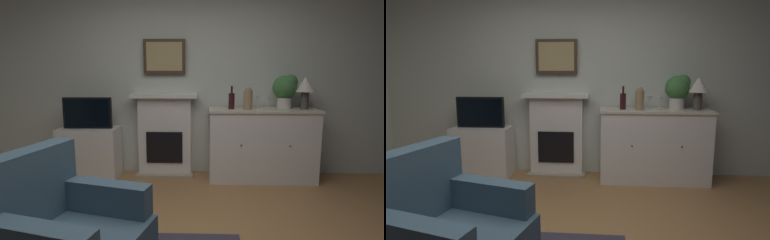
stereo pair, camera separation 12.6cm
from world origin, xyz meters
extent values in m
cube|color=silver|center=(0.00, 2.22, 1.38)|extent=(5.66, 0.06, 2.75)
cube|color=white|center=(-0.33, 2.10, 0.53)|extent=(0.70, 0.18, 1.05)
cube|color=tan|center=(-0.33, 2.00, 0.01)|extent=(0.77, 0.20, 0.03)
cube|color=black|center=(-0.33, 2.01, 0.39)|extent=(0.48, 0.02, 0.42)
cube|color=white|center=(-0.33, 2.07, 1.07)|extent=(0.87, 0.27, 0.05)
cube|color=#473323|center=(-0.33, 2.14, 1.58)|extent=(0.55, 0.03, 0.45)
cube|color=tan|center=(-0.33, 2.13, 1.58)|extent=(0.47, 0.01, 0.37)
cube|color=white|center=(0.94, 1.92, 0.45)|extent=(1.34, 0.45, 0.89)
cube|color=beige|center=(0.94, 1.92, 0.91)|extent=(1.37, 0.48, 0.03)
sphere|color=brown|center=(0.65, 1.68, 0.51)|extent=(0.02, 0.02, 0.02)
sphere|color=brown|center=(1.24, 1.68, 0.51)|extent=(0.02, 0.02, 0.02)
cylinder|color=#4C4742|center=(1.45, 1.92, 1.03)|extent=(0.10, 0.10, 0.22)
cone|color=silver|center=(1.45, 1.92, 1.23)|extent=(0.26, 0.26, 0.18)
cylinder|color=#331419|center=(0.54, 1.90, 1.02)|extent=(0.08, 0.08, 0.20)
cylinder|color=#331419|center=(0.54, 1.90, 1.17)|extent=(0.03, 0.03, 0.09)
cylinder|color=silver|center=(0.88, 1.94, 0.93)|extent=(0.06, 0.06, 0.00)
cylinder|color=silver|center=(0.88, 1.94, 0.97)|extent=(0.01, 0.01, 0.09)
cone|color=silver|center=(0.88, 1.94, 1.05)|extent=(0.07, 0.07, 0.07)
cylinder|color=silver|center=(0.99, 1.87, 0.93)|extent=(0.06, 0.06, 0.00)
cylinder|color=silver|center=(0.99, 1.87, 0.97)|extent=(0.01, 0.01, 0.09)
cone|color=silver|center=(0.99, 1.87, 1.05)|extent=(0.07, 0.07, 0.07)
cylinder|color=#9E7F5B|center=(0.74, 1.87, 1.04)|extent=(0.11, 0.11, 0.24)
sphere|color=#9E7F5B|center=(0.74, 1.87, 1.16)|extent=(0.08, 0.08, 0.08)
cube|color=white|center=(-1.30, 1.93, 0.33)|extent=(0.75, 0.42, 0.66)
cube|color=black|center=(-1.30, 1.91, 0.86)|extent=(0.62, 0.06, 0.40)
cube|color=black|center=(-1.30, 1.88, 0.86)|extent=(0.57, 0.01, 0.35)
cylinder|color=beige|center=(1.21, 1.97, 0.99)|extent=(0.18, 0.18, 0.14)
sphere|color=#3D753D|center=(1.21, 1.97, 1.19)|extent=(0.30, 0.30, 0.30)
sphere|color=#3D753D|center=(1.27, 1.94, 1.26)|extent=(0.18, 0.18, 0.18)
cube|color=#3F596B|center=(-0.93, -0.17, 0.67)|extent=(0.35, 0.78, 0.50)
cube|color=#3F596B|center=(-0.53, 0.06, 0.53)|extent=(0.73, 0.32, 0.22)
camera|label=1|loc=(0.18, -2.01, 1.42)|focal=29.17mm
camera|label=2|loc=(0.30, -2.00, 1.42)|focal=29.17mm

